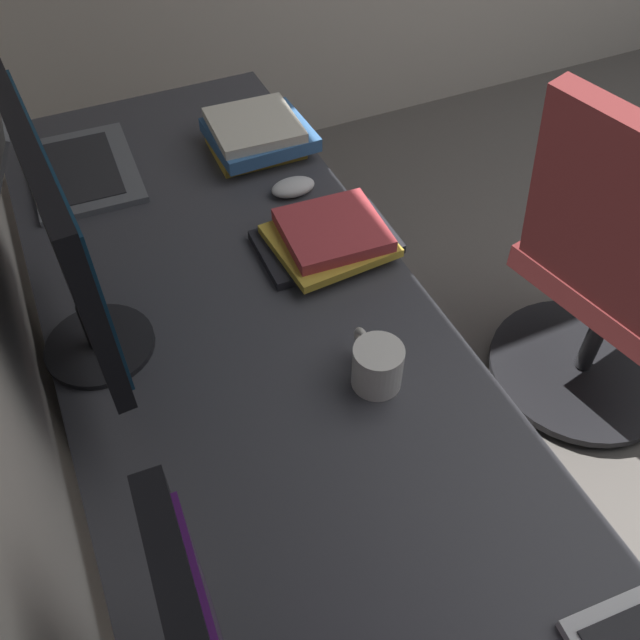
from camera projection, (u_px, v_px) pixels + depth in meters
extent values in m
cube|color=#38383D|center=(294.00, 421.00, 1.16)|extent=(2.30, 0.72, 0.03)
cylinder|color=silver|center=(251.00, 195.00, 2.18)|extent=(0.05, 0.05, 0.70)
cylinder|color=silver|center=(63.00, 246.00, 2.01)|extent=(0.05, 0.05, 0.70)
cube|color=#38383D|center=(233.00, 406.00, 1.63)|extent=(0.40, 0.50, 0.69)
cube|color=silver|center=(329.00, 372.00, 1.70)|extent=(0.37, 0.01, 0.61)
cylinder|color=black|center=(100.00, 345.00, 1.25)|extent=(0.20, 0.20, 0.01)
cylinder|color=black|center=(93.00, 325.00, 1.21)|extent=(0.04, 0.04, 0.10)
cube|color=black|center=(57.00, 229.00, 1.04)|extent=(0.50, 0.06, 0.34)
cube|color=navy|center=(68.00, 226.00, 1.05)|extent=(0.46, 0.04, 0.30)
cube|color=#595B60|center=(84.00, 171.00, 1.61)|extent=(0.35, 0.25, 0.01)
cube|color=#262628|center=(83.00, 168.00, 1.61)|extent=(0.28, 0.16, 0.00)
ellipsoid|color=silver|center=(293.00, 187.00, 1.55)|extent=(0.06, 0.10, 0.03)
cube|color=black|center=(326.00, 242.00, 1.44)|extent=(0.18, 0.29, 0.02)
cube|color=gold|center=(330.00, 241.00, 1.41)|extent=(0.23, 0.24, 0.02)
cube|color=#B2383D|center=(333.00, 230.00, 1.40)|extent=(0.20, 0.21, 0.03)
cube|color=gold|center=(255.00, 145.00, 1.68)|extent=(0.18, 0.21, 0.03)
cube|color=#38669E|center=(260.00, 135.00, 1.65)|extent=(0.22, 0.24, 0.03)
cube|color=beige|center=(254.00, 125.00, 1.63)|extent=(0.22, 0.21, 0.02)
cylinder|color=silver|center=(377.00, 366.00, 1.17)|extent=(0.09, 0.09, 0.09)
torus|color=silver|center=(363.00, 342.00, 1.20)|extent=(0.06, 0.01, 0.06)
cube|color=maroon|center=(626.00, 270.00, 1.79)|extent=(0.51, 0.50, 0.07)
cube|color=maroon|center=(609.00, 214.00, 1.49)|extent=(0.41, 0.20, 0.50)
cylinder|color=black|center=(601.00, 325.00, 1.95)|extent=(0.05, 0.05, 0.37)
cylinder|color=black|center=(581.00, 368.00, 2.10)|extent=(0.56, 0.56, 0.03)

